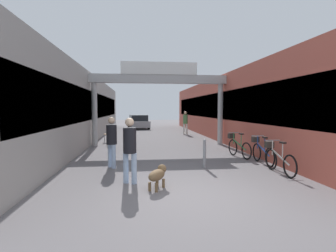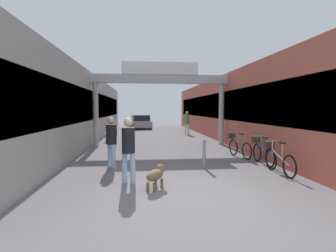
{
  "view_description": "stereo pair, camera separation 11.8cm",
  "coord_description": "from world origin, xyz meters",
  "px_view_note": "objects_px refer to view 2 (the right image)",
  "views": [
    {
      "loc": [
        -1.11,
        -5.72,
        1.95
      ],
      "look_at": [
        0.0,
        4.0,
        1.3
      ],
      "focal_mm": 28.0,
      "sensor_mm": 36.0,
      "label": 1
    },
    {
      "loc": [
        -1.0,
        -5.74,
        1.95
      ],
      "look_at": [
        0.0,
        4.0,
        1.3
      ],
      "focal_mm": 28.0,
      "sensor_mm": 36.0,
      "label": 2
    }
  ],
  "objects_px": {
    "pedestrian_companion": "(111,139)",
    "bollard_post_metal": "(204,153)",
    "pedestrian_with_dog": "(128,146)",
    "bicycle_green_third": "(238,146)",
    "parked_car_silver": "(140,122)",
    "bicycle_silver_nearest": "(278,159)",
    "cafe_chair_wood_farther": "(110,133)",
    "pedestrian_carrying_crate": "(187,121)",
    "bicycle_blue_second": "(262,151)",
    "dog_on_leash": "(156,175)",
    "cafe_chair_black_nearer": "(113,135)"
  },
  "relations": [
    {
      "from": "bicycle_green_third",
      "to": "bollard_post_metal",
      "type": "distance_m",
      "value": 2.6
    },
    {
      "from": "pedestrian_with_dog",
      "to": "cafe_chair_wood_farther",
      "type": "relative_size",
      "value": 1.93
    },
    {
      "from": "bicycle_blue_second",
      "to": "cafe_chair_black_nearer",
      "type": "distance_m",
      "value": 8.01
    },
    {
      "from": "bicycle_blue_second",
      "to": "bollard_post_metal",
      "type": "distance_m",
      "value": 2.27
    },
    {
      "from": "pedestrian_with_dog",
      "to": "parked_car_silver",
      "type": "xyz_separation_m",
      "value": [
        0.24,
        19.12,
        -0.34
      ]
    },
    {
      "from": "pedestrian_companion",
      "to": "dog_on_leash",
      "type": "bearing_deg",
      "value": -61.2
    },
    {
      "from": "pedestrian_companion",
      "to": "cafe_chair_black_nearer",
      "type": "relative_size",
      "value": 1.88
    },
    {
      "from": "pedestrian_with_dog",
      "to": "bicycle_green_third",
      "type": "bearing_deg",
      "value": 38.1
    },
    {
      "from": "bicycle_green_third",
      "to": "cafe_chair_wood_farther",
      "type": "xyz_separation_m",
      "value": [
        -5.7,
        5.3,
        0.1
      ]
    },
    {
      "from": "bicycle_green_third",
      "to": "pedestrian_with_dog",
      "type": "bearing_deg",
      "value": -141.9
    },
    {
      "from": "dog_on_leash",
      "to": "cafe_chair_black_nearer",
      "type": "relative_size",
      "value": 0.87
    },
    {
      "from": "cafe_chair_black_nearer",
      "to": "cafe_chair_wood_farther",
      "type": "distance_m",
      "value": 1.12
    },
    {
      "from": "dog_on_leash",
      "to": "bicycle_silver_nearest",
      "type": "xyz_separation_m",
      "value": [
        3.75,
        1.16,
        0.09
      ]
    },
    {
      "from": "pedestrian_carrying_crate",
      "to": "bicycle_silver_nearest",
      "type": "distance_m",
      "value": 12.11
    },
    {
      "from": "pedestrian_carrying_crate",
      "to": "bicycle_green_third",
      "type": "bearing_deg",
      "value": -87.26
    },
    {
      "from": "pedestrian_carrying_crate",
      "to": "bicycle_green_third",
      "type": "height_order",
      "value": "pedestrian_carrying_crate"
    },
    {
      "from": "bollard_post_metal",
      "to": "bicycle_green_third",
      "type": "bearing_deg",
      "value": 44.49
    },
    {
      "from": "pedestrian_with_dog",
      "to": "parked_car_silver",
      "type": "distance_m",
      "value": 19.12
    },
    {
      "from": "dog_on_leash",
      "to": "bicycle_blue_second",
      "type": "xyz_separation_m",
      "value": [
        3.9,
        2.53,
        0.09
      ]
    },
    {
      "from": "pedestrian_companion",
      "to": "bicycle_green_third",
      "type": "xyz_separation_m",
      "value": [
        4.88,
        1.42,
        -0.52
      ]
    },
    {
      "from": "bicycle_blue_second",
      "to": "cafe_chair_black_nearer",
      "type": "height_order",
      "value": "bicycle_blue_second"
    },
    {
      "from": "dog_on_leash",
      "to": "cafe_chair_black_nearer",
      "type": "distance_m",
      "value": 8.28
    },
    {
      "from": "parked_car_silver",
      "to": "pedestrian_companion",
      "type": "bearing_deg",
      "value": -92.95
    },
    {
      "from": "dog_on_leash",
      "to": "bicycle_silver_nearest",
      "type": "height_order",
      "value": "bicycle_silver_nearest"
    },
    {
      "from": "bicycle_silver_nearest",
      "to": "cafe_chair_black_nearer",
      "type": "bearing_deg",
      "value": 129.21
    },
    {
      "from": "pedestrian_companion",
      "to": "cafe_chair_black_nearer",
      "type": "height_order",
      "value": "pedestrian_companion"
    },
    {
      "from": "bicycle_blue_second",
      "to": "bicycle_green_third",
      "type": "distance_m",
      "value": 1.37
    },
    {
      "from": "bicycle_silver_nearest",
      "to": "parked_car_silver",
      "type": "bearing_deg",
      "value": 102.79
    },
    {
      "from": "pedestrian_with_dog",
      "to": "cafe_chair_wood_farther",
      "type": "height_order",
      "value": "pedestrian_with_dog"
    },
    {
      "from": "parked_car_silver",
      "to": "bollard_post_metal",
      "type": "bearing_deg",
      "value": -83.08
    },
    {
      "from": "cafe_chair_wood_farther",
      "to": "bicycle_silver_nearest",
      "type": "bearing_deg",
      "value": -53.54
    },
    {
      "from": "pedestrian_companion",
      "to": "bollard_post_metal",
      "type": "distance_m",
      "value": 3.09
    },
    {
      "from": "dog_on_leash",
      "to": "cafe_chair_wood_farther",
      "type": "height_order",
      "value": "cafe_chair_wood_farther"
    },
    {
      "from": "bicycle_silver_nearest",
      "to": "bollard_post_metal",
      "type": "bearing_deg",
      "value": 156.98
    },
    {
      "from": "pedestrian_companion",
      "to": "pedestrian_carrying_crate",
      "type": "bearing_deg",
      "value": 67.72
    },
    {
      "from": "bollard_post_metal",
      "to": "parked_car_silver",
      "type": "xyz_separation_m",
      "value": [
        -2.14,
        17.62,
        0.16
      ]
    },
    {
      "from": "cafe_chair_black_nearer",
      "to": "parked_car_silver",
      "type": "xyz_separation_m",
      "value": [
        1.44,
        11.59,
        0.1
      ]
    },
    {
      "from": "pedestrian_carrying_crate",
      "to": "bicycle_blue_second",
      "type": "xyz_separation_m",
      "value": [
        0.81,
        -10.71,
        -0.57
      ]
    },
    {
      "from": "bollard_post_metal",
      "to": "parked_car_silver",
      "type": "bearing_deg",
      "value": 96.92
    },
    {
      "from": "bollard_post_metal",
      "to": "cafe_chair_black_nearer",
      "type": "distance_m",
      "value": 7.01
    },
    {
      "from": "bollard_post_metal",
      "to": "cafe_chair_wood_farther",
      "type": "relative_size",
      "value": 1.07
    },
    {
      "from": "pedestrian_with_dog",
      "to": "cafe_chair_wood_farther",
      "type": "xyz_separation_m",
      "value": [
        -1.47,
        8.62,
        -0.44
      ]
    },
    {
      "from": "pedestrian_with_dog",
      "to": "dog_on_leash",
      "type": "distance_m",
      "value": 1.08
    },
    {
      "from": "cafe_chair_black_nearer",
      "to": "parked_car_silver",
      "type": "relative_size",
      "value": 0.21
    },
    {
      "from": "pedestrian_companion",
      "to": "dog_on_leash",
      "type": "xyz_separation_m",
      "value": [
        1.34,
        -2.43,
        -0.61
      ]
    },
    {
      "from": "bollard_post_metal",
      "to": "parked_car_silver",
      "type": "height_order",
      "value": "parked_car_silver"
    },
    {
      "from": "pedestrian_carrying_crate",
      "to": "bollard_post_metal",
      "type": "xyz_separation_m",
      "value": [
        -1.4,
        -11.21,
        -0.52
      ]
    },
    {
      "from": "dog_on_leash",
      "to": "bicycle_blue_second",
      "type": "relative_size",
      "value": 0.46
    },
    {
      "from": "bicycle_blue_second",
      "to": "cafe_chair_wood_farther",
      "type": "distance_m",
      "value": 8.98
    },
    {
      "from": "dog_on_leash",
      "to": "bicycle_green_third",
      "type": "xyz_separation_m",
      "value": [
        3.54,
        3.85,
        0.09
      ]
    }
  ]
}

